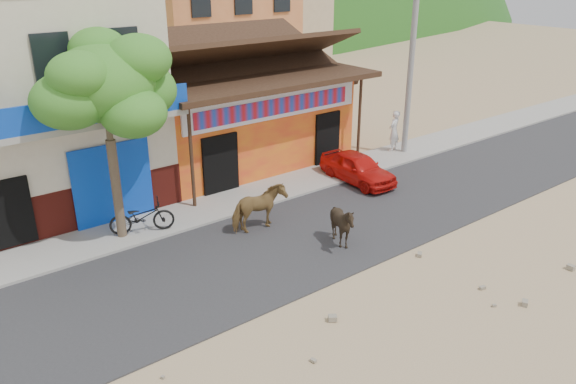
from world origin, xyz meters
The scene contains 12 objects.
ground centered at (0.00, 0.00, 0.00)m, with size 120.00×120.00×0.00m, color #9E825B.
road centered at (0.00, 2.50, 0.02)m, with size 60.00×5.00×0.04m, color #28282B.
sidewalk centered at (0.00, 6.00, 0.06)m, with size 60.00×2.00×0.12m, color gray.
dance_club centered at (2.00, 10.00, 1.80)m, with size 8.00×6.00×3.60m, color orange.
cafe_building centered at (-5.50, 10.00, 3.50)m, with size 7.00×6.00×7.00m, color beige.
tree centered at (-4.60, 5.80, 3.12)m, with size 3.00×3.00×6.00m, color #2D721E, non-canonical shape.
utility_pole centered at (8.20, 6.00, 4.12)m, with size 0.24×0.24×8.00m, color gray.
cow_tan centered at (-1.02, 3.72, 0.76)m, with size 0.78×1.70×1.44m, color olive.
cow_dark centered at (0.30, 1.41, 0.71)m, with size 1.07×1.21×1.33m, color black.
red_car centered at (4.23, 4.80, 0.60)m, with size 1.32×3.29×1.12m, color red.
scooter centered at (-4.00, 5.63, 0.63)m, with size 0.67×1.93×1.01m, color black.
pedestrian centered at (7.92, 6.39, 0.99)m, with size 0.64×0.42×1.75m, color white.
Camera 1 is at (-9.87, -9.18, 7.82)m, focal length 35.00 mm.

